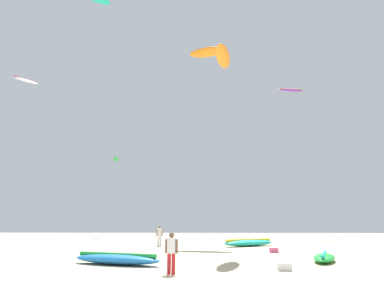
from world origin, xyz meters
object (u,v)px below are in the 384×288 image
kite_grounded_mid (116,259)px  kite_aloft_5 (116,159)px  person_foreground (171,250)px  kite_aloft_2 (26,80)px  kite_aloft_0 (208,52)px  gear_bag (274,250)px  kite_aloft_3 (223,57)px  kite_grounded_near (249,243)px  cooler_box (284,267)px  person_midground (160,234)px  kite_aloft_1 (291,90)px  kite_grounded_far (324,257)px

kite_grounded_mid → kite_aloft_5: (-8.94, 32.48, 11.02)m
person_foreground → kite_aloft_5: bearing=-151.5°
kite_aloft_2 → kite_aloft_5: kite_aloft_2 is taller
kite_aloft_0 → person_foreground: bearing=-94.8°
kite_aloft_2 → gear_bag: bearing=-29.8°
gear_bag → kite_aloft_3: 14.78m
gear_bag → kite_aloft_0: 24.77m
kite_grounded_mid → kite_aloft_3: kite_aloft_3 is taller
kite_aloft_2 → kite_aloft_3: 29.21m
kite_grounded_mid → kite_aloft_5: bearing=105.4°
kite_grounded_near → kite_aloft_5: bearing=131.4°
cooler_box → gear_bag: bearing=81.5°
kite_aloft_2 → kite_aloft_5: 16.12m
person_midground → kite_aloft_5: kite_aloft_5 is taller
person_foreground → person_midground: size_ratio=0.91×
gear_bag → kite_grounded_near: bearing=97.7°
kite_aloft_2 → kite_aloft_3: bearing=-32.1°
kite_aloft_0 → kite_aloft_1: (13.00, 13.63, 0.67)m
kite_grounded_mid → gear_bag: 11.27m
kite_aloft_2 → kite_grounded_near: bearing=-19.5°
person_midground → kite_aloft_0: bearing=-49.6°
person_foreground → cooler_box: size_ratio=2.80×
kite_aloft_3 → kite_aloft_1: bearing=64.7°
kite_aloft_3 → kite_grounded_far: bearing=-51.7°
kite_grounded_mid → kite_aloft_0: (4.74, 19.15, 21.11)m
person_midground → kite_grounded_far: person_midground is taller
person_midground → kite_aloft_3: kite_aloft_3 is taller
kite_grounded_near → gear_bag: size_ratio=9.13×
person_foreground → kite_aloft_5: 38.72m
kite_aloft_2 → kite_aloft_5: (9.66, 9.72, -8.48)m
kite_aloft_5 → kite_aloft_0: bearing=-44.3°
kite_aloft_2 → kite_grounded_mid: bearing=-50.7°
person_midground → kite_grounded_near: (7.61, 0.31, -0.71)m
kite_grounded_far → kite_aloft_1: size_ratio=0.91×
kite_grounded_near → kite_aloft_3: bearing=-110.6°
kite_aloft_0 → kite_aloft_3: size_ratio=1.13×
kite_grounded_mid → gear_bag: (8.81, 7.03, -0.10)m
person_foreground → kite_aloft_2: 38.41m
kite_grounded_far → kite_aloft_5: bearing=122.0°
gear_bag → kite_aloft_0: bearing=108.6°
kite_aloft_5 → person_midground: bearing=-64.5°
kite_grounded_near → kite_grounded_far: (2.36, -11.63, -0.09)m
kite_aloft_0 → kite_aloft_2: 23.67m
kite_grounded_mid → kite_aloft_2: (-18.60, 22.76, 19.50)m
kite_aloft_3 → kite_grounded_near: bearing=69.4°
kite_aloft_5 → kite_aloft_2: bearing=-134.8°
kite_grounded_mid → kite_aloft_5: 35.45m
kite_aloft_1 → gear_bag: bearing=-109.1°
kite_aloft_1 → person_midground: bearing=-131.4°
cooler_box → kite_aloft_2: bearing=136.8°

